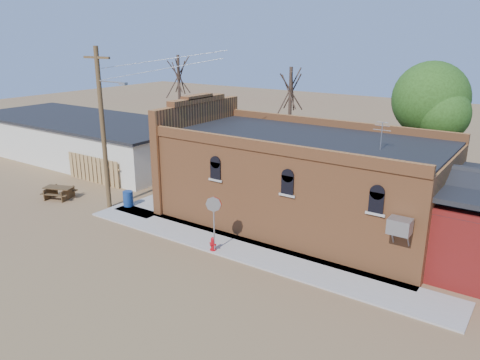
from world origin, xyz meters
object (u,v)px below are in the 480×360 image
Objects in this scene: utility_pole at (103,126)px; picnic_table at (59,191)px; brick_bar at (297,179)px; fire_hydrant at (213,244)px; stop_sign at (214,209)px; trash_barrel at (128,199)px.

picnic_table is at bearing -169.49° from utility_pole.
fire_hydrant is at bearing -103.76° from brick_bar.
utility_pole is 9.58m from fire_hydrant.
fire_hydrant is 0.25× the size of stop_sign.
trash_barrel reaches higher than picnic_table.
brick_bar is 10.96m from utility_pole.
brick_bar is 5.64m from stop_sign.
fire_hydrant and picnic_table have the same top height.
stop_sign reaches higher than fire_hydrant.
trash_barrel is at bearing -173.09° from fire_hydrant.
picnic_table is (-12.21, 0.50, 0.08)m from fire_hydrant.
utility_pole is 3.44× the size of stop_sign.
utility_pole reaches higher than brick_bar.
stop_sign is at bearing -23.11° from picnic_table.
fire_hydrant is (-1.35, -5.50, -1.94)m from brick_bar.
trash_barrel is at bearing -157.74° from brick_bar.
utility_pole is at bearing -143.11° from trash_barrel.
stop_sign is at bearing 22.66° from fire_hydrant.
stop_sign is at bearing -8.01° from utility_pole.
trash_barrel is at bearing 36.89° from utility_pole.
fire_hydrant is 0.31× the size of picnic_table.
stop_sign is 12.41m from picnic_table.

